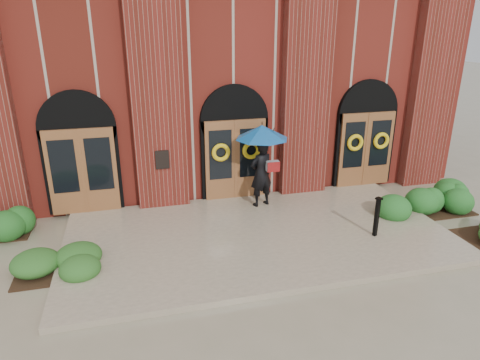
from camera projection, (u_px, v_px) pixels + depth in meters
name	position (u px, v px, depth m)	size (l,w,h in m)	color
ground	(260.00, 240.00, 11.29)	(90.00, 90.00, 0.00)	gray
landing	(259.00, 235.00, 11.40)	(10.00, 5.30, 0.15)	tan
church_building	(201.00, 70.00, 18.04)	(16.20, 12.53, 7.00)	maroon
man_with_umbrella	(262.00, 150.00, 12.49)	(1.94, 1.94, 2.49)	black
metal_post	(377.00, 216.00, 11.02)	(0.19, 0.19, 1.07)	black
hedge_wall_right	(421.00, 201.00, 12.83)	(2.84, 1.14, 0.73)	#205A1F
hedge_front_left	(51.00, 261.00, 9.82)	(1.42, 1.22, 0.50)	#26541D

